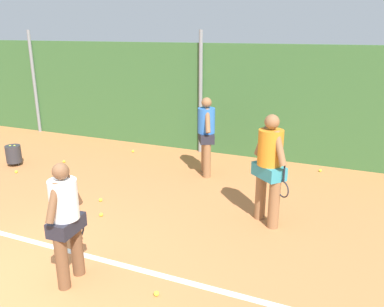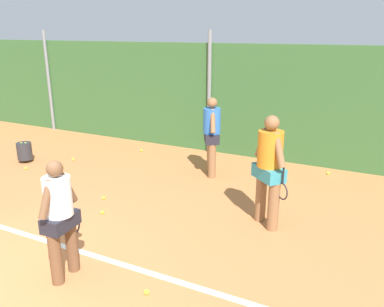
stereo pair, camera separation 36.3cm
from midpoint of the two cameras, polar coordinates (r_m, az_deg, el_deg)
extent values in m
plane|color=#C67542|center=(6.92, -15.13, -10.29)|extent=(30.10, 30.10, 0.00)
cube|color=#386633|center=(10.48, 0.61, 8.04)|extent=(19.57, 0.25, 2.85)
cylinder|color=gray|center=(13.50, -22.76, 9.54)|extent=(0.10, 0.10, 3.17)
cylinder|color=gray|center=(10.30, 0.24, 8.77)|extent=(0.10, 0.10, 3.17)
cube|color=white|center=(6.40, -19.62, -13.16)|extent=(14.30, 0.10, 0.01)
cylinder|color=brown|center=(5.42, -20.32, -14.80)|extent=(0.16, 0.16, 0.72)
cylinder|color=brown|center=(5.63, -18.26, -13.28)|extent=(0.16, 0.16, 0.72)
cube|color=#23232D|center=(5.31, -19.77, -9.82)|extent=(0.32, 0.50, 0.19)
cylinder|color=white|center=(5.16, -20.17, -6.34)|extent=(0.35, 0.35, 0.51)
sphere|color=brown|center=(5.03, -20.61, -2.48)|extent=(0.21, 0.21, 0.21)
cylinder|color=brown|center=(5.01, -21.63, -6.77)|extent=(0.11, 0.29, 0.48)
cylinder|color=brown|center=(5.29, -18.88, -5.17)|extent=(0.11, 0.29, 0.48)
cylinder|color=black|center=(5.52, -18.41, -8.16)|extent=(0.03, 0.03, 0.28)
torus|color=#26262B|center=(5.64, -18.14, -10.64)|extent=(0.04, 0.28, 0.28)
cylinder|color=#8C603D|center=(6.87, 8.48, -6.22)|extent=(0.18, 0.18, 0.83)
cylinder|color=#8C603D|center=(6.60, 10.32, -7.35)|extent=(0.18, 0.18, 0.83)
cube|color=teal|center=(6.54, 9.61, -2.56)|extent=(0.63, 0.61, 0.22)
cylinder|color=orange|center=(6.41, 9.79, 0.85)|extent=(0.41, 0.41, 0.59)
sphere|color=#8C603D|center=(6.30, 9.99, 4.57)|extent=(0.24, 0.24, 0.24)
cylinder|color=#8C603D|center=(6.58, 8.63, 1.74)|extent=(0.29, 0.26, 0.57)
cylinder|color=#8C603D|center=(6.22, 11.06, 0.69)|extent=(0.29, 0.26, 0.57)
cylinder|color=black|center=(6.31, 11.70, -2.88)|extent=(0.03, 0.03, 0.28)
torus|color=#26262B|center=(6.41, 11.55, -5.14)|extent=(0.23, 0.20, 0.28)
cylinder|color=#8C603D|center=(8.69, 1.00, -1.05)|extent=(0.17, 0.17, 0.78)
cylinder|color=#8C603D|center=(9.01, 0.75, -0.35)|extent=(0.17, 0.17, 0.78)
cube|color=#23232D|center=(8.71, 0.89, 2.38)|extent=(0.52, 0.60, 0.21)
cylinder|color=blue|center=(8.61, 0.90, 4.83)|extent=(0.38, 0.38, 0.55)
sphere|color=#8C603D|center=(8.54, 0.91, 7.45)|extent=(0.22, 0.22, 0.22)
cylinder|color=#8C603D|center=(8.40, 1.07, 4.78)|extent=(0.21, 0.29, 0.53)
cylinder|color=#8C603D|center=(8.82, 0.74, 5.40)|extent=(0.21, 0.29, 0.53)
cylinder|color=#2D2D33|center=(10.50, -25.53, -0.06)|extent=(0.36, 0.36, 0.42)
cylinder|color=#2D2D33|center=(10.48, -24.89, -1.45)|extent=(0.02, 0.02, 0.08)
cylinder|color=#2D2D33|center=(10.67, -25.81, -1.26)|extent=(0.02, 0.02, 0.08)
cylinder|color=#2D2D33|center=(10.65, -24.86, -1.16)|extent=(0.02, 0.02, 0.08)
sphere|color=#CCDB33|center=(10.44, -25.40, 0.95)|extent=(0.07, 0.07, 0.07)
sphere|color=#CCDB33|center=(10.48, -25.93, 0.93)|extent=(0.07, 0.07, 0.07)
sphere|color=#CCDB33|center=(10.71, -9.59, 0.33)|extent=(0.07, 0.07, 0.07)
sphere|color=#CCDB33|center=(9.54, 17.18, -2.40)|extent=(0.07, 0.07, 0.07)
sphere|color=#CCDB33|center=(5.20, -7.36, -19.66)|extent=(0.07, 0.07, 0.07)
sphere|color=#CCDB33|center=(7.24, -14.56, -8.66)|extent=(0.07, 0.07, 0.07)
sphere|color=#CCDB33|center=(10.31, -19.16, -1.11)|extent=(0.07, 0.07, 0.07)
sphere|color=#CCDB33|center=(7.83, -14.51, -6.59)|extent=(0.07, 0.07, 0.07)
sphere|color=#CCDB33|center=(9.99, -25.25, -2.43)|extent=(0.07, 0.07, 0.07)
camera|label=1|loc=(0.18, -91.58, -0.50)|focal=36.53mm
camera|label=2|loc=(0.18, 88.42, 0.50)|focal=36.53mm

